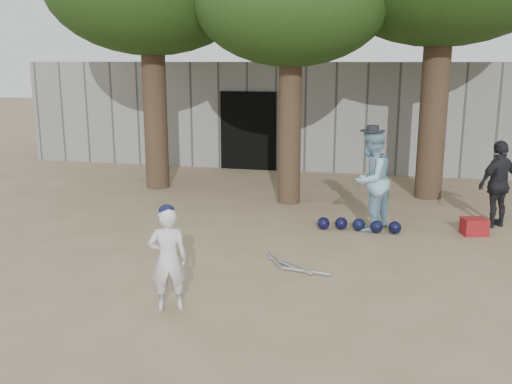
% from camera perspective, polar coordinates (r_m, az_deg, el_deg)
% --- Properties ---
extents(ground, '(70.00, 70.00, 0.00)m').
position_cam_1_polar(ground, '(8.77, -5.34, -7.30)').
color(ground, '#937C5E').
rests_on(ground, ground).
extents(boy_player, '(0.56, 0.47, 1.31)m').
position_cam_1_polar(boy_player, '(7.12, -8.78, -6.67)').
color(boy_player, silver).
rests_on(boy_player, ground).
extents(spectator_blue, '(1.03, 1.12, 1.85)m').
position_cam_1_polar(spectator_blue, '(10.52, 11.36, 1.17)').
color(spectator_blue, '#85B5CE').
rests_on(spectator_blue, ground).
extents(spectator_dark, '(0.99, 0.90, 1.62)m').
position_cam_1_polar(spectator_dark, '(11.44, 23.10, 0.74)').
color(spectator_dark, black).
rests_on(spectator_dark, ground).
extents(red_bag, '(0.49, 0.42, 0.30)m').
position_cam_1_polar(red_bag, '(10.89, 20.99, -3.25)').
color(red_bag, '#A61624').
rests_on(red_bag, ground).
extents(back_building, '(16.00, 5.24, 3.00)m').
position_cam_1_polar(back_building, '(18.38, 4.79, 8.16)').
color(back_building, gray).
rests_on(back_building, ground).
extents(helmet_row, '(1.51, 0.30, 0.23)m').
position_cam_1_polar(helmet_row, '(10.55, 10.24, -3.27)').
color(helmet_row, black).
rests_on(helmet_row, ground).
extents(bat_pile, '(1.10, 0.81, 0.06)m').
position_cam_1_polar(bat_pile, '(8.64, 3.43, -7.37)').
color(bat_pile, '#B2B1B8').
rests_on(bat_pile, ground).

